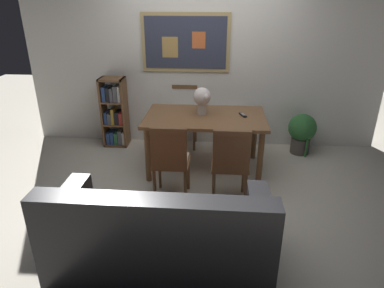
# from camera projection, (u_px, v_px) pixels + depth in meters

# --- Properties ---
(ground_plane) EXTENTS (12.00, 12.00, 0.00)m
(ground_plane) POSITION_uv_depth(u_px,v_px,m) (195.00, 190.00, 4.10)
(ground_plane) COLOR beige
(wall_back_with_painting) EXTENTS (5.20, 0.14, 2.60)m
(wall_back_with_painting) POSITION_uv_depth(u_px,v_px,m) (203.00, 58.00, 4.95)
(wall_back_with_painting) COLOR silver
(wall_back_with_painting) RESTS_ON ground_plane
(dining_table) EXTENTS (1.52, 0.93, 0.74)m
(dining_table) POSITION_uv_depth(u_px,v_px,m) (205.00, 123.00, 4.35)
(dining_table) COLOR brown
(dining_table) RESTS_ON ground_plane
(dining_chair_near_left) EXTENTS (0.40, 0.41, 0.91)m
(dining_chair_near_left) POSITION_uv_depth(u_px,v_px,m) (170.00, 157.00, 3.69)
(dining_chair_near_left) COLOR brown
(dining_chair_near_left) RESTS_ON ground_plane
(dining_chair_near_right) EXTENTS (0.40, 0.41, 0.91)m
(dining_chair_near_right) POSITION_uv_depth(u_px,v_px,m) (230.00, 160.00, 3.62)
(dining_chair_near_right) COLOR brown
(dining_chair_near_right) RESTS_ON ground_plane
(dining_chair_far_right) EXTENTS (0.40, 0.41, 0.91)m
(dining_chair_far_right) POSITION_uv_depth(u_px,v_px,m) (233.00, 112.00, 5.12)
(dining_chair_far_right) COLOR brown
(dining_chair_far_right) RESTS_ON ground_plane
(dining_chair_far_left) EXTENTS (0.40, 0.41, 0.91)m
(dining_chair_far_left) POSITION_uv_depth(u_px,v_px,m) (184.00, 111.00, 5.16)
(dining_chair_far_left) COLOR brown
(dining_chair_far_left) RESTS_ON ground_plane
(leather_couch) EXTENTS (1.80, 0.84, 0.84)m
(leather_couch) POSITION_uv_depth(u_px,v_px,m) (160.00, 237.00, 2.82)
(leather_couch) COLOR black
(leather_couch) RESTS_ON ground_plane
(bookshelf) EXTENTS (0.36, 0.28, 1.04)m
(bookshelf) POSITION_uv_depth(u_px,v_px,m) (115.00, 114.00, 5.15)
(bookshelf) COLOR brown
(bookshelf) RESTS_ON ground_plane
(potted_ivy) EXTENTS (0.40, 0.40, 0.60)m
(potted_ivy) POSITION_uv_depth(u_px,v_px,m) (302.00, 132.00, 4.93)
(potted_ivy) COLOR #4C4742
(potted_ivy) RESTS_ON ground_plane
(flower_vase) EXTENTS (0.22, 0.23, 0.34)m
(flower_vase) POSITION_uv_depth(u_px,v_px,m) (202.00, 98.00, 4.29)
(flower_vase) COLOR beige
(flower_vase) RESTS_ON dining_table
(tv_remote) EXTENTS (0.10, 0.16, 0.02)m
(tv_remote) POSITION_uv_depth(u_px,v_px,m) (243.00, 115.00, 4.31)
(tv_remote) COLOR black
(tv_remote) RESTS_ON dining_table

